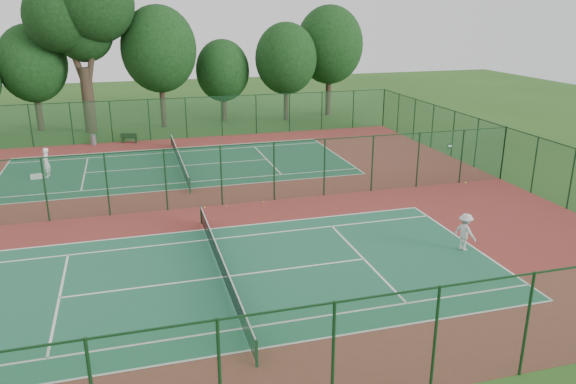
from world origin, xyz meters
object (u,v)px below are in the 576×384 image
(player_near, at_px, (465,232))
(trash_bin, at_px, (93,140))
(bench, at_px, (129,138))
(kit_bag, at_px, (37,176))
(player_far, at_px, (46,163))
(big_tree, at_px, (80,15))

(player_near, relative_size, trash_bin, 2.10)
(trash_bin, distance_m, bench, 2.85)
(bench, distance_m, kit_bag, 10.79)
(player_far, relative_size, bench, 1.40)
(trash_bin, height_order, kit_bag, trash_bin)
(trash_bin, bearing_deg, player_far, -106.05)
(kit_bag, bearing_deg, player_near, -45.50)
(player_near, relative_size, player_far, 0.90)
(player_near, distance_m, bench, 30.44)
(bench, relative_size, kit_bag, 1.67)
(player_far, bearing_deg, bench, 156.26)
(trash_bin, xyz_separation_m, big_tree, (-0.26, 5.38, 9.67))
(bench, xyz_separation_m, kit_bag, (-6.02, -8.95, -0.27))
(bench, distance_m, big_tree, 11.54)
(player_near, height_order, big_tree, big_tree)
(player_near, bearing_deg, big_tree, 7.41)
(player_far, xyz_separation_m, big_tree, (2.29, 14.26, 9.09))
(trash_bin, xyz_separation_m, bench, (2.84, -0.12, 0.01))
(kit_bag, relative_size, big_tree, 0.06)
(player_far, height_order, big_tree, big_tree)
(player_far, relative_size, trash_bin, 2.33)
(player_near, distance_m, big_tree, 37.88)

